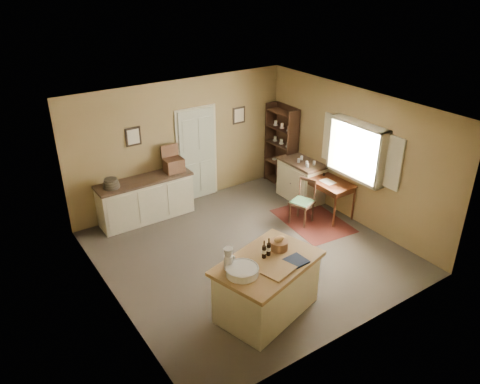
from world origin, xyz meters
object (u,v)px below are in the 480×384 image
at_px(work_island, 267,285).
at_px(shelving_unit, 283,146).
at_px(writing_desk, 329,185).
at_px(right_cabinet, 301,180).
at_px(sideboard, 146,198).
at_px(desk_chair, 302,203).

height_order(work_island, shelving_unit, shelving_unit).
bearing_deg(writing_desk, right_cabinet, 90.01).
height_order(sideboard, right_cabinet, sideboard).
relative_size(sideboard, shelving_unit, 1.03).
relative_size(right_cabinet, shelving_unit, 0.56).
xyz_separation_m(sideboard, shelving_unit, (3.37, -0.20, 0.47)).
xyz_separation_m(work_island, sideboard, (-0.32, 3.66, -0.00)).
bearing_deg(sideboard, right_cabinet, -18.45).
xyz_separation_m(work_island, writing_desk, (2.90, 1.72, 0.19)).
bearing_deg(work_island, sideboard, 79.34).
bearing_deg(work_island, shelving_unit, 32.99).
bearing_deg(shelving_unit, work_island, -131.35).
relative_size(desk_chair, right_cabinet, 0.85).
distance_m(work_island, right_cabinet, 3.88).
bearing_deg(shelving_unit, sideboard, 176.60).
height_order(sideboard, shelving_unit, shelving_unit).
bearing_deg(desk_chair, writing_desk, -23.79).
relative_size(work_island, desk_chair, 1.99).
height_order(work_island, sideboard, work_island).
xyz_separation_m(writing_desk, shelving_unit, (0.15, 1.74, 0.27)).
relative_size(sideboard, desk_chair, 2.18).
bearing_deg(sideboard, shelving_unit, -3.40).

